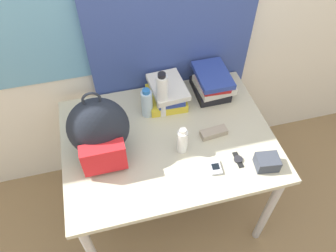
% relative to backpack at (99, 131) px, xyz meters
% --- Properties ---
extents(wall_back, '(6.00, 0.06, 2.50)m').
position_rel_backpack_xyz_m(wall_back, '(0.35, 0.53, 0.30)').
color(wall_back, silver).
rests_on(wall_back, ground_plane).
extents(curtain_blue, '(0.99, 0.04, 2.50)m').
position_rel_backpack_xyz_m(curtain_blue, '(0.50, 0.47, 0.30)').
color(curtain_blue, '#384C93').
rests_on(curtain_blue, ground_plane).
extents(desk, '(1.16, 0.87, 0.78)m').
position_rel_backpack_xyz_m(desk, '(0.35, 0.01, -0.27)').
color(desk, '#B7B299').
rests_on(desk, ground_plane).
extents(backpack, '(0.31, 0.28, 0.43)m').
position_rel_backpack_xyz_m(backpack, '(0.00, 0.00, 0.00)').
color(backpack, '#1E232D').
rests_on(backpack, desk).
extents(book_stack_left, '(0.23, 0.28, 0.12)m').
position_rel_backpack_xyz_m(book_stack_left, '(0.42, 0.29, -0.12)').
color(book_stack_left, yellow).
rests_on(book_stack_left, desk).
extents(book_stack_center, '(0.23, 0.27, 0.16)m').
position_rel_backpack_xyz_m(book_stack_center, '(0.71, 0.29, -0.10)').
color(book_stack_center, black).
rests_on(book_stack_center, desk).
extents(water_bottle, '(0.06, 0.06, 0.19)m').
position_rel_backpack_xyz_m(water_bottle, '(0.28, 0.21, -0.09)').
color(water_bottle, silver).
rests_on(water_bottle, desk).
extents(sports_bottle, '(0.07, 0.07, 0.30)m').
position_rel_backpack_xyz_m(sports_bottle, '(0.37, 0.20, -0.03)').
color(sports_bottle, white).
rests_on(sports_bottle, desk).
extents(sunscreen_bottle, '(0.05, 0.05, 0.17)m').
position_rel_backpack_xyz_m(sunscreen_bottle, '(0.41, -0.09, -0.10)').
color(sunscreen_bottle, white).
rests_on(sunscreen_bottle, desk).
extents(cell_phone, '(0.06, 0.09, 0.02)m').
position_rel_backpack_xyz_m(cell_phone, '(0.54, -0.25, -0.17)').
color(cell_phone, '#B7BCC6').
rests_on(cell_phone, desk).
extents(sunglasses_case, '(0.15, 0.07, 0.04)m').
position_rel_backpack_xyz_m(sunglasses_case, '(0.61, -0.03, -0.16)').
color(sunglasses_case, gray).
rests_on(sunglasses_case, desk).
extents(camera_pouch, '(0.13, 0.11, 0.07)m').
position_rel_backpack_xyz_m(camera_pouch, '(0.80, -0.30, -0.14)').
color(camera_pouch, '#383D47').
rests_on(camera_pouch, desk).
extents(wristwatch, '(0.05, 0.10, 0.01)m').
position_rel_backpack_xyz_m(wristwatch, '(0.67, -0.23, -0.17)').
color(wristwatch, black).
rests_on(wristwatch, desk).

